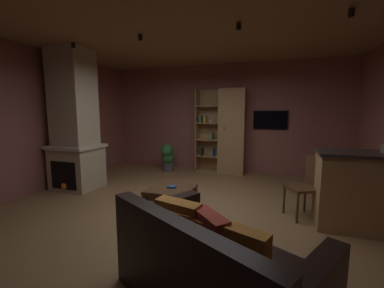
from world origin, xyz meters
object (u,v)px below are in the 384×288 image
Objects in this scene: stone_fireplace at (75,127)px; coffee_table at (171,193)px; table_book_0 at (172,187)px; bookshelf_cabinet at (229,132)px; dining_chair at (307,183)px; wall_mounted_tv at (270,120)px; potted_floor_plant at (168,156)px; leather_couch at (212,269)px; kitchen_bar_counter at (379,193)px.

coffee_table is at bearing -14.95° from stone_fireplace.
coffee_table is 5.20× the size of table_book_0.
table_book_0 is (-0.34, -2.90, -0.62)m from bookshelf_cabinet.
bookshelf_cabinet reaches higher than table_book_0.
table_book_0 reaches higher than coffee_table.
dining_chair is 1.12× the size of wall_mounted_tv.
leather_couch is at bearing -61.24° from potted_floor_plant.
potted_floor_plant is at bearing 115.37° from coffee_table.
table_book_0 is 2.90m from potted_floor_plant.
leather_couch is 2.88× the size of coffee_table.
stone_fireplace is 3.57m from bookshelf_cabinet.
stone_fireplace is at bearing 164.99° from table_book_0.
table_book_0 is at bearing -64.42° from potted_floor_plant.
stone_fireplace is 1.82× the size of kitchen_bar_counter.
potted_floor_plant is (-1.25, 2.62, -0.06)m from table_book_0.
wall_mounted_tv is at bearing 33.10° from stone_fireplace.
dining_chair reaches higher than leather_couch.
coffee_table is 2.07m from dining_chair.
table_book_0 is at bearing -162.41° from dining_chair.
leather_couch is (3.43, -2.15, -0.97)m from stone_fireplace.
bookshelf_cabinet is 3.52m from kitchen_bar_counter.
leather_couch is at bearing -132.89° from kitchen_bar_counter.
wall_mounted_tv reaches higher than leather_couch.
stone_fireplace is 4.29× the size of coffee_table.
stone_fireplace is 4.50m from wall_mounted_tv.
dining_chair is 3.78m from potted_floor_plant.
kitchen_bar_counter is 0.82× the size of leather_couch.
stone_fireplace is at bearing 165.05° from coffee_table.
wall_mounted_tv reaches higher than coffee_table.
leather_couch is at bearing -56.11° from table_book_0.
stone_fireplace is at bearing -146.90° from wall_mounted_tv.
wall_mounted_tv is (1.34, 3.11, 0.93)m from table_book_0.
bookshelf_cabinet is at bearing 83.02° from coffee_table.
potted_floor_plant is 0.90× the size of wall_mounted_tv.
table_book_0 is 3.51m from wall_mounted_tv.
kitchen_bar_counter is 4.60m from potted_floor_plant.
potted_floor_plant is (-2.26, 4.12, 0.09)m from leather_couch.
leather_couch reaches higher than table_book_0.
stone_fireplace is at bearing -120.82° from potted_floor_plant.
kitchen_bar_counter is 2.10× the size of potted_floor_plant.
kitchen_bar_counter is 1.89× the size of wall_mounted_tv.
stone_fireplace is 1.49× the size of leather_couch.
leather_couch is at bearing -94.12° from wall_mounted_tv.
dining_chair is (-0.84, 0.19, -0.00)m from kitchen_bar_counter.
leather_couch is 2.33m from dining_chair.
dining_chair is (1.97, 0.61, 0.17)m from coffee_table.
bookshelf_cabinet is at bearing 83.33° from table_book_0.
bookshelf_cabinet is at bearing 98.63° from leather_couch.
kitchen_bar_counter is at bearing -2.47° from stone_fireplace.
dining_chair is (1.95, 0.62, 0.07)m from table_book_0.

